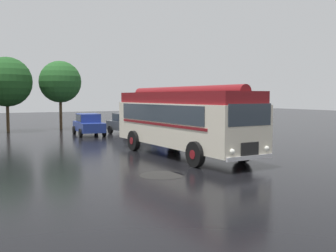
{
  "coord_description": "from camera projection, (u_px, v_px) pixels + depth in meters",
  "views": [
    {
      "loc": [
        -10.55,
        -16.71,
        2.99
      ],
      "look_at": [
        -0.75,
        1.97,
        1.4
      ],
      "focal_mm": 42.0,
      "sensor_mm": 36.0,
      "label": 1
    }
  ],
  "objects": [
    {
      "name": "tree_centre",
      "position": [
        60.0,
        82.0,
        35.69
      ],
      "size": [
        3.78,
        3.78,
        6.21
      ],
      "color": "#4C3823",
      "rests_on": "ground"
    },
    {
      "name": "car_near_left",
      "position": [
        89.0,
        124.0,
        30.32
      ],
      "size": [
        2.19,
        4.31,
        1.66
      ],
      "color": "navy",
      "rests_on": "ground"
    },
    {
      "name": "vintage_bus",
      "position": [
        182.0,
        118.0,
        19.79
      ],
      "size": [
        3.23,
        10.23,
        3.49
      ],
      "color": "silver",
      "rests_on": "ground"
    },
    {
      "name": "car_mid_right",
      "position": [
        160.0,
        123.0,
        32.24
      ],
      "size": [
        2.2,
        4.32,
        1.66
      ],
      "color": "navy",
      "rests_on": "ground"
    },
    {
      "name": "ground_plane",
      "position": [
        199.0,
        156.0,
        19.87
      ],
      "size": [
        120.0,
        120.0,
        0.0
      ],
      "primitive_type": "plane",
      "color": "black"
    },
    {
      "name": "tree_left_of_centre",
      "position": [
        8.0,
        82.0,
        33.14
      ],
      "size": [
        4.2,
        4.2,
        6.32
      ],
      "color": "#4C3823",
      "rests_on": "ground"
    },
    {
      "name": "puddle_patch",
      "position": [
        162.0,
        175.0,
        14.93
      ],
      "size": [
        1.71,
        1.71,
        0.01
      ],
      "primitive_type": "cylinder",
      "color": "black",
      "rests_on": "ground"
    },
    {
      "name": "car_mid_left",
      "position": [
        128.0,
        124.0,
        30.99
      ],
      "size": [
        2.37,
        4.39,
        1.66
      ],
      "color": "#4C5156",
      "rests_on": "ground"
    }
  ]
}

